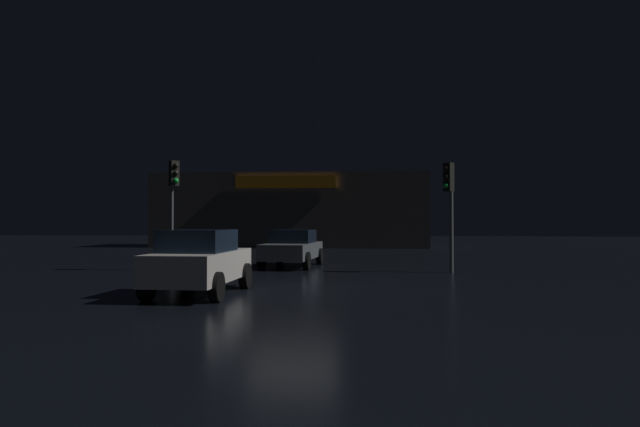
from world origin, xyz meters
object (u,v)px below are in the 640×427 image
at_px(traffic_signal_opposite, 174,187).
at_px(car_near, 200,261).
at_px(traffic_signal_main, 449,194).
at_px(car_far, 293,248).
at_px(store_building, 292,211).

xyz_separation_m(traffic_signal_opposite, car_near, (3.15, -6.71, -2.33)).
distance_m(traffic_signal_opposite, car_near, 7.77).
relative_size(traffic_signal_main, car_near, 0.98).
xyz_separation_m(car_near, car_far, (1.10, 8.92, -0.07)).
height_order(traffic_signal_main, car_near, traffic_signal_main).
distance_m(traffic_signal_main, car_near, 10.04).
height_order(store_building, car_near, store_building).
height_order(store_building, traffic_signal_opposite, store_building).
distance_m(store_building, traffic_signal_main, 23.21).
xyz_separation_m(store_building, car_far, (2.77, -19.27, -1.93)).
relative_size(store_building, traffic_signal_main, 5.06).
bearing_deg(traffic_signal_opposite, store_building, 86.06).
bearing_deg(car_near, traffic_signal_opposite, 115.13).
relative_size(store_building, traffic_signal_opposite, 4.84).
xyz_separation_m(store_building, traffic_signal_opposite, (-1.48, -21.48, 0.46)).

